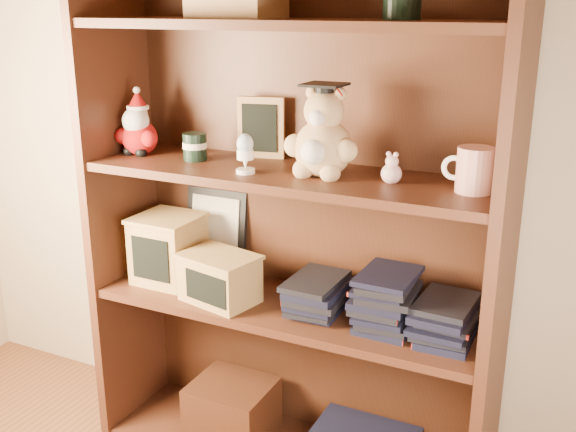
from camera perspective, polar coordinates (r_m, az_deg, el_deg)
name	(u,v)px	position (r m, az deg, el deg)	size (l,w,h in m)	color
bookcase	(295,225)	(1.94, 0.59, -0.75)	(1.20, 0.35, 1.60)	#462214
shelf_lower	(288,308)	(1.98, 0.00, -7.80)	(1.14, 0.33, 0.02)	#462214
shelf_upper	(288,175)	(1.85, 0.00, 3.47)	(1.14, 0.33, 0.02)	#462214
santa_plush	(138,129)	(2.09, -12.58, 7.19)	(0.15, 0.11, 0.21)	#A50F0F
teachers_tin	(195,146)	(1.99, -7.89, 5.85)	(0.07, 0.07, 0.08)	black
chalkboard_plaque	(261,129)	(1.99, -2.29, 7.41)	(0.14, 0.09, 0.18)	#9E7547
egg_cup	(245,152)	(1.81, -3.65, 5.43)	(0.05, 0.05, 0.11)	white
grad_teddy_bear	(322,140)	(1.78, 2.93, 6.41)	(0.21, 0.18, 0.25)	tan
pink_figurine	(392,171)	(1.73, 8.76, 3.81)	(0.05, 0.05, 0.08)	#D7A7A6
teacher_mug	(474,170)	(1.68, 15.44, 3.78)	(0.13, 0.09, 0.11)	silver
certificate_frame	(216,231)	(2.19, -6.11, -1.24)	(0.22, 0.06, 0.27)	black
treats_box	(168,248)	(2.14, -10.09, -2.69)	(0.19, 0.19, 0.21)	#B08648
pencils_box	(220,278)	(1.98, -5.82, -5.21)	(0.25, 0.20, 0.14)	#B08648
book_stack_left	(318,295)	(1.92, 2.52, -6.69)	(0.14, 0.20, 0.10)	black
book_stack_mid	(385,300)	(1.85, 8.24, -7.06)	(0.14, 0.20, 0.14)	black
book_stack_right	(445,320)	(1.82, 13.17, -8.58)	(0.14, 0.20, 0.10)	black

